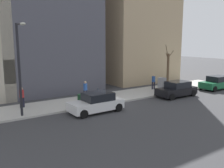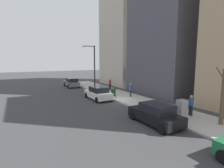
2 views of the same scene
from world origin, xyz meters
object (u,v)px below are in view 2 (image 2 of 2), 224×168
Objects in this scene: parked_car_black at (155,114)px; utility_box at (182,109)px; parked_car_grey at (72,83)px; pedestrian_far_corner at (110,84)px; streetlamp at (93,64)px; bare_tree at (223,95)px; trash_bin at (113,92)px; office_block_center at (174,23)px; office_tower_right at (134,28)px; pedestrian_midblock at (131,89)px; parked_car_white at (98,93)px; parking_meter at (116,91)px; pedestrian_near_meter at (191,104)px.

utility_box is at bearing -7.71° from parked_car_black.
pedestrian_far_corner is (3.98, -6.56, 0.35)m from parked_car_grey.
streetlamp is 17.32m from bare_tree.
streetlamp reaches higher than trash_bin.
office_block_center is (11.79, 9.35, 9.12)m from parked_car_black.
office_tower_right is at bearing 69.70° from bare_tree.
parked_car_white is at bearing 101.79° from pedestrian_midblock.
parked_car_white is 2.09m from parking_meter.
utility_box is at bearing -86.07° from streetlamp.
office_tower_right is at bearing 46.07° from parking_meter.
office_block_center is (8.15, 1.12, 8.77)m from pedestrian_midblock.
pedestrian_midblock reaches higher than parked_car_black.
streetlamp is 3.92× the size of pedestrian_near_meter.
trash_bin is 9.96m from pedestrian_near_meter.
office_block_center is (8.12, 11.93, 7.63)m from bare_tree.
pedestrian_midblock reaches higher than parking_meter.
parking_meter is at bearing 80.04° from parked_car_black.
parked_car_white is (-0.21, 9.33, 0.00)m from parked_car_black.
streetlamp reaches higher than pedestrian_midblock.
streetlamp is 15.19m from pedestrian_near_meter.
office_tower_right is (7.64, 4.64, 9.44)m from pedestrian_far_corner.
streetlamp is 1.33× the size of bare_tree.
pedestrian_midblock is at bearing 81.49° from utility_box.
streetlamp is at bearing 91.52° from parking_meter.
parked_car_black is 2.54× the size of pedestrian_far_corner.
parked_car_grey is 2.98× the size of utility_box.
utility_box is 14.29m from pedestrian_far_corner.
pedestrian_near_meter reaches higher than trash_bin.
parked_car_black is 0.87× the size of bare_tree.
pedestrian_near_meter is (2.21, -14.74, -2.93)m from streetlamp.
office_block_center reaches higher than parked_car_white.
pedestrian_midblock is at bearing 164.02° from pedestrian_far_corner.
utility_box is at bearing -134.23° from office_block_center.
parked_car_white is at bearing 104.88° from utility_box.
parked_car_black is at bearing -141.59° from office_block_center.
parked_car_black is at bearing -176.08° from pedestrian_midblock.
office_tower_right is at bearing 58.71° from parked_car_black.
office_block_center is at bearing -26.18° from streetlamp.
parked_car_white and parked_car_grey have the same top height.
parked_car_white is 6.10m from pedestrian_far_corner.
bare_tree is 2.93× the size of pedestrian_far_corner.
streetlamp is (1.34, 14.48, 3.28)m from parked_car_black.
pedestrian_midblock is at bearing -172.14° from office_block_center.
parked_car_grey is 4.73× the size of trash_bin.
parked_car_black is 0.20× the size of office_tower_right.
parked_car_grey is 20.93m from utility_box.
parked_car_grey is at bearing 25.91° from pedestrian_near_meter.
utility_box reaches higher than parked_car_grey.
trash_bin is (0.45, 1.41, -0.38)m from parking_meter.
pedestrian_near_meter reaches higher than parking_meter.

